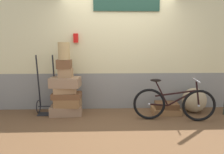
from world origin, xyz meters
name	(u,v)px	position (x,y,z in m)	size (l,w,h in m)	color
ground	(120,121)	(0.00, 0.00, -0.03)	(8.83, 5.20, 0.06)	brown
station_building	(119,53)	(0.01, 0.85, 1.31)	(6.83, 0.74, 2.61)	gray
suitcase_0	(66,110)	(-1.16, 0.38, 0.10)	(0.67, 0.40, 0.19)	#937051
suitcase_1	(68,102)	(-1.11, 0.34, 0.28)	(0.54, 0.33, 0.18)	olive
suitcase_2	(67,95)	(-1.13, 0.36, 0.43)	(0.61, 0.35, 0.12)	brown
suitcase_3	(65,90)	(-1.16, 0.35, 0.56)	(0.47, 0.28, 0.13)	#9E754C
suitcase_4	(65,82)	(-1.15, 0.35, 0.72)	(0.62, 0.36, 0.21)	#937051
suitcase_5	(66,73)	(-1.14, 0.36, 0.92)	(0.29, 0.18, 0.19)	#9E754C
suitcase_6	(64,64)	(-1.16, 0.35, 1.11)	(0.30, 0.19, 0.19)	brown
suitcase_7	(166,111)	(1.04, 0.36, 0.06)	(0.60, 0.42, 0.12)	olive
suitcase_8	(166,105)	(1.05, 0.37, 0.18)	(0.49, 0.35, 0.12)	brown
wicker_basket	(64,51)	(-1.15, 0.36, 1.39)	(0.24, 0.24, 0.36)	tan
luggage_trolley	(47,100)	(-1.59, 0.48, 0.29)	(0.43, 0.37, 1.30)	black
burlap_sack	(194,100)	(1.69, 0.43, 0.28)	(0.54, 0.46, 0.56)	#9E8966
bicycle	(173,104)	(1.06, -0.04, 0.35)	(1.61, 0.46, 0.85)	black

